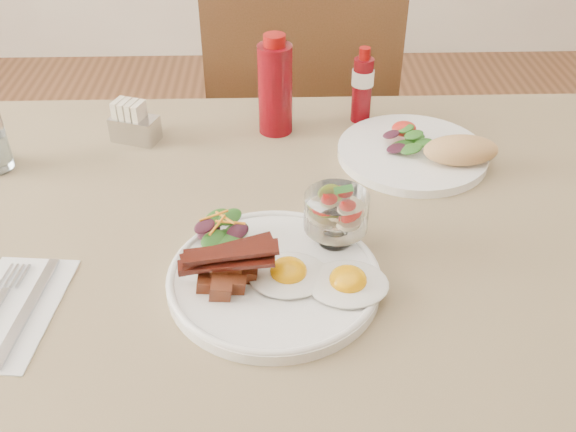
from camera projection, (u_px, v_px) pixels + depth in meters
name	position (u px, v px, depth m)	size (l,w,h in m)	color
table	(319.00, 276.00, 0.99)	(1.33, 0.88, 0.75)	brown
chair_far	(299.00, 141.00, 1.60)	(0.42, 0.42, 0.93)	brown
main_plate	(274.00, 279.00, 0.84)	(0.28, 0.28, 0.02)	white
fried_eggs	(318.00, 277.00, 0.82)	(0.21, 0.14, 0.03)	white
bacon_potato_pile	(227.00, 268.00, 0.80)	(0.13, 0.08, 0.06)	maroon
side_salad	(223.00, 232.00, 0.88)	(0.08, 0.07, 0.04)	#1A4512
fruit_cup	(336.00, 212.00, 0.86)	(0.09, 0.09, 0.09)	white
second_plate	(423.00, 151.00, 1.09)	(0.26, 0.26, 0.06)	white
ketchup_bottle	(275.00, 88.00, 1.13)	(0.07, 0.07, 0.18)	#62050C
hot_sauce_bottle	(362.00, 86.00, 1.17)	(0.04, 0.04, 0.14)	#62050C
sugar_caddy	(134.00, 124.00, 1.13)	(0.09, 0.07, 0.07)	silver
napkin_cutlery	(12.00, 311.00, 0.80)	(0.13, 0.21, 0.01)	white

